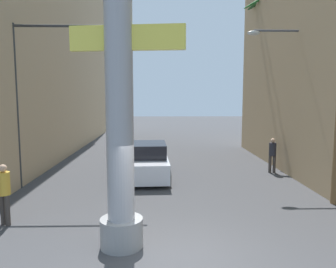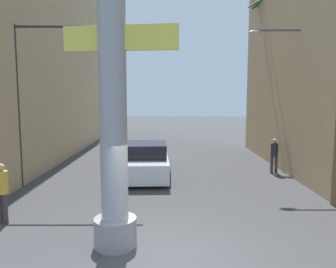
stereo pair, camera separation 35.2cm
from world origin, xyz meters
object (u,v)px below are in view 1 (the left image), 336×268
object	(u,v)px
street_lamp	(293,87)
pedestrian_mid_right	(273,153)
car_lead	(145,161)
neon_sign_pole	(119,49)
traffic_light_mast	(53,75)
palm_tree_mid_right	(267,61)
pedestrian_curb_left	(4,190)

from	to	relation	value
street_lamp	pedestrian_mid_right	distance (m)	3.25
car_lead	pedestrian_mid_right	xyz separation A→B (m)	(6.01, 0.50, 0.26)
neon_sign_pole	traffic_light_mast	world-z (taller)	neon_sign_pole
neon_sign_pole	palm_tree_mid_right	world-z (taller)	neon_sign_pole
pedestrian_mid_right	palm_tree_mid_right	bearing A→B (deg)	76.68
street_lamp	traffic_light_mast	xyz separation A→B (m)	(-9.87, -1.33, 0.43)
car_lead	palm_tree_mid_right	bearing A→B (deg)	35.63
neon_sign_pole	pedestrian_mid_right	size ratio (longest dim) A/B	5.88
neon_sign_pole	pedestrian_mid_right	distance (m)	10.54
car_lead	pedestrian_curb_left	bearing A→B (deg)	-123.18
palm_tree_mid_right	street_lamp	bearing A→B (deg)	-96.61
pedestrian_mid_right	pedestrian_curb_left	bearing A→B (deg)	-147.59
traffic_light_mast	car_lead	size ratio (longest dim) A/B	1.27
pedestrian_curb_left	palm_tree_mid_right	bearing A→B (deg)	44.87
neon_sign_pole	car_lead	size ratio (longest dim) A/B	1.93
pedestrian_mid_right	car_lead	bearing A→B (deg)	-175.23
car_lead	pedestrian_curb_left	xyz separation A→B (m)	(-3.71, -5.67, 0.32)
palm_tree_mid_right	traffic_light_mast	bearing A→B (deg)	-146.57
pedestrian_curb_left	pedestrian_mid_right	size ratio (longest dim) A/B	1.05
palm_tree_mid_right	pedestrian_curb_left	size ratio (longest dim) A/B	5.54
street_lamp	pedestrian_curb_left	bearing A→B (deg)	-153.17
pedestrian_mid_right	neon_sign_pole	bearing A→B (deg)	-129.58
pedestrian_curb_left	traffic_light_mast	bearing A→B (deg)	85.73
neon_sign_pole	pedestrian_mid_right	bearing A→B (deg)	50.42
traffic_light_mast	pedestrian_curb_left	size ratio (longest dim) A/B	3.66
traffic_light_mast	pedestrian_curb_left	world-z (taller)	traffic_light_mast
palm_tree_mid_right	pedestrian_mid_right	bearing A→B (deg)	-103.32
palm_tree_mid_right	pedestrian_mid_right	world-z (taller)	palm_tree_mid_right
street_lamp	traffic_light_mast	distance (m)	9.97
traffic_light_mast	pedestrian_curb_left	distance (m)	5.13
street_lamp	palm_tree_mid_right	bearing A→B (deg)	83.39
neon_sign_pole	pedestrian_curb_left	distance (m)	5.23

